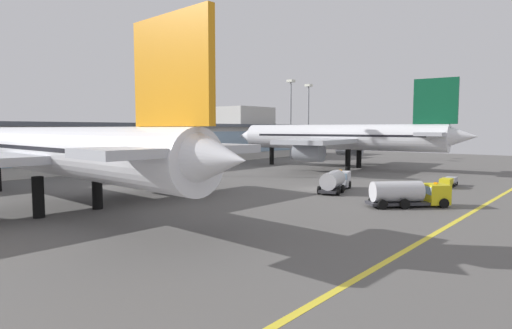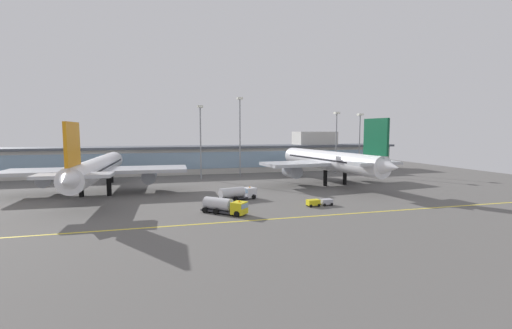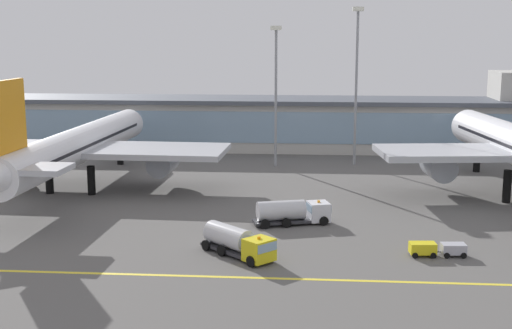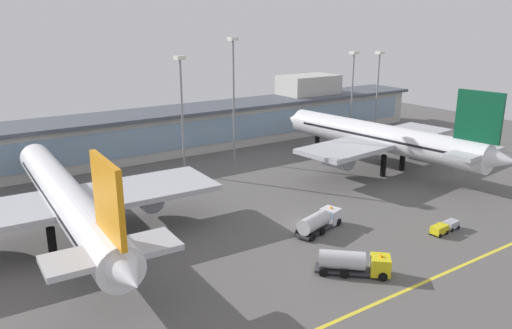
% 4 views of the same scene
% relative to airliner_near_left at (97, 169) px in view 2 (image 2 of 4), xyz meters
% --- Properties ---
extents(ground_plane, '(209.15, 209.15, 0.00)m').
position_rel_airliner_near_left_xyz_m(ground_plane, '(31.08, -13.14, -6.21)').
color(ground_plane, '#5B5956').
extents(taxiway_centreline_stripe, '(167.32, 0.50, 0.01)m').
position_rel_airliner_near_left_xyz_m(taxiway_centreline_stripe, '(31.08, -35.14, -6.20)').
color(taxiway_centreline_stripe, yellow).
rests_on(taxiway_centreline_stripe, ground).
extents(terminal_building, '(152.39, 14.00, 15.14)m').
position_rel_airliner_near_left_xyz_m(terminal_building, '(33.32, 37.59, -0.81)').
color(terminal_building, beige).
rests_on(terminal_building, ground).
extents(airliner_near_left, '(42.97, 57.71, 17.03)m').
position_rel_airliner_near_left_xyz_m(airliner_near_left, '(0.00, 0.00, 0.00)').
color(airliner_near_left, black).
rests_on(airliner_near_left, ground).
extents(airliner_near_right, '(40.30, 54.34, 18.36)m').
position_rel_airliner_near_left_xyz_m(airliner_near_right, '(62.30, 0.06, 0.50)').
color(airliner_near_right, black).
rests_on(airliner_near_right, ground).
extents(fuel_tanker_truck, '(8.26, 7.95, 2.90)m').
position_rel_airliner_near_left_xyz_m(fuel_tanker_truck, '(26.30, -29.01, -4.70)').
color(fuel_tanker_truck, black).
rests_on(fuel_tanker_truck, ground).
extents(baggage_tug_near, '(9.36, 5.05, 2.90)m').
position_rel_airliner_near_left_xyz_m(baggage_tug_near, '(31.53, -16.52, -4.70)').
color(baggage_tug_near, black).
rests_on(baggage_tug_near, ground).
extents(service_truck_far, '(5.70, 2.11, 1.40)m').
position_rel_airliner_near_left_xyz_m(service_truck_far, '(46.16, -27.35, -5.41)').
color(service_truck_far, black).
rests_on(service_truck_far, ground).
extents(apron_light_mast_west, '(1.80, 1.80, 23.41)m').
position_rel_airliner_near_left_xyz_m(apron_light_mast_west, '(27.39, 19.80, 9.13)').
color(apron_light_mast_west, gray).
rests_on(apron_light_mast_west, ground).
extents(apron_light_mast_centre, '(1.80, 1.80, 21.91)m').
position_rel_airliner_near_left_xyz_m(apron_light_mast_centre, '(87.58, 24.92, 8.29)').
color(apron_light_mast_centre, gray).
rests_on(apron_light_mast_centre, ground).
extents(apron_light_mast_east, '(1.80, 1.80, 26.50)m').
position_rel_airliner_near_left_xyz_m(apron_light_mast_east, '(40.82, 22.43, 10.83)').
color(apron_light_mast_east, gray).
rests_on(apron_light_mast_east, ground).
extents(apron_light_mast_far_east, '(1.80, 1.80, 22.32)m').
position_rel_airliner_near_left_xyz_m(apron_light_mast_far_east, '(77.46, 24.18, 8.53)').
color(apron_light_mast_far_east, gray).
rests_on(apron_light_mast_far_east, ground).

